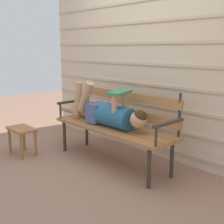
{
  "coord_description": "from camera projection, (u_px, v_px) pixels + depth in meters",
  "views": [
    {
      "loc": [
        2.52,
        -2.18,
        1.38
      ],
      "look_at": [
        0.0,
        0.15,
        0.64
      ],
      "focal_mm": 46.93,
      "sensor_mm": 36.0,
      "label": 1
    }
  ],
  "objects": [
    {
      "name": "house_siding",
      "position": [
        148.0,
        64.0,
        3.82
      ],
      "size": [
        4.03,
        0.08,
        2.39
      ],
      "color": "beige",
      "rests_on": "ground"
    },
    {
      "name": "ground_plane",
      "position": [
        103.0,
        166.0,
        3.55
      ],
      "size": [
        12.0,
        12.0,
        0.0
      ],
      "primitive_type": "plane",
      "color": "#936B56"
    },
    {
      "name": "park_bench",
      "position": [
        116.0,
        122.0,
        3.58
      ],
      "size": [
        1.71,
        0.51,
        0.94
      ],
      "color": "#9E6638",
      "rests_on": "ground"
    },
    {
      "name": "reclining_person",
      "position": [
        107.0,
        113.0,
        3.57
      ],
      "size": [
        1.69,
        0.27,
        0.53
      ],
      "color": "#23567A"
    },
    {
      "name": "footstool",
      "position": [
        22.0,
        134.0,
        3.86
      ],
      "size": [
        0.42,
        0.25,
        0.37
      ],
      "color": "#9E6638",
      "rests_on": "ground"
    }
  ]
}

